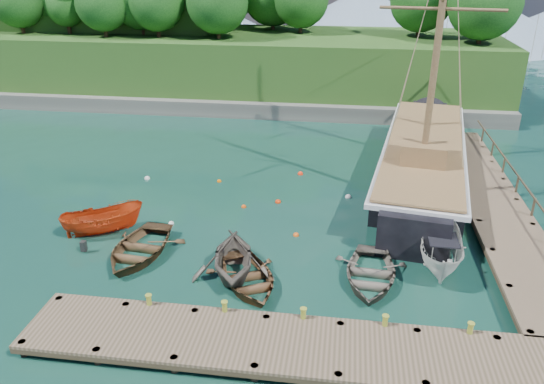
{
  "coord_description": "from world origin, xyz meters",
  "views": [
    {
      "loc": [
        3.11,
        -21.19,
        13.09
      ],
      "look_at": [
        -0.33,
        2.99,
        2.0
      ],
      "focal_mm": 35.0,
      "sensor_mm": 36.0,
      "label": 1
    }
  ],
  "objects": [
    {
      "name": "ground",
      "position": [
        0.0,
        0.0,
        0.0
      ],
      "size": [
        160.0,
        160.0,
        0.0
      ],
      "primitive_type": "plane",
      "color": "#143A33",
      "rests_on": "ground"
    },
    {
      "name": "dock_near",
      "position": [
        2.0,
        -6.5,
        0.43
      ],
      "size": [
        20.0,
        3.2,
        1.1
      ],
      "color": "#4D412E",
      "rests_on": "ground"
    },
    {
      "name": "dock_east",
      "position": [
        11.5,
        7.0,
        0.43
      ],
      "size": [
        3.2,
        24.0,
        1.1
      ],
      "color": "#4D412E",
      "rests_on": "ground"
    },
    {
      "name": "bollard_0",
      "position": [
        -4.0,
        -5.1,
        0.0
      ],
      "size": [
        0.26,
        0.26,
        0.45
      ],
      "primitive_type": "cylinder",
      "color": "olive",
      "rests_on": "ground"
    },
    {
      "name": "bollard_1",
      "position": [
        -1.0,
        -5.1,
        0.0
      ],
      "size": [
        0.26,
        0.26,
        0.45
      ],
      "primitive_type": "cylinder",
      "color": "olive",
      "rests_on": "ground"
    },
    {
      "name": "bollard_2",
      "position": [
        2.0,
        -5.1,
        0.0
      ],
      "size": [
        0.26,
        0.26,
        0.45
      ],
      "primitive_type": "cylinder",
      "color": "olive",
      "rests_on": "ground"
    },
    {
      "name": "bollard_3",
      "position": [
        5.0,
        -5.1,
        0.0
      ],
      "size": [
        0.26,
        0.26,
        0.45
      ],
      "primitive_type": "cylinder",
      "color": "olive",
      "rests_on": "ground"
    },
    {
      "name": "bollard_4",
      "position": [
        8.0,
        -5.1,
        0.0
      ],
      "size": [
        0.26,
        0.26,
        0.45
      ],
      "primitive_type": "cylinder",
      "color": "olive",
      "rests_on": "ground"
    },
    {
      "name": "rowboat_0",
      "position": [
        -6.16,
        -0.72,
        0.0
      ],
      "size": [
        3.9,
        5.13,
        1.0
      ],
      "primitive_type": "imported",
      "rotation": [
        0.0,
        0.0,
        -0.1
      ],
      "color": "brown",
      "rests_on": "ground"
    },
    {
      "name": "rowboat_1",
      "position": [
        -1.38,
        -1.77,
        0.0
      ],
      "size": [
        4.37,
        4.84,
        2.24
      ],
      "primitive_type": "imported",
      "rotation": [
        0.0,
        0.0,
        0.18
      ],
      "color": "#585047",
      "rests_on": "ground"
    },
    {
      "name": "rowboat_2",
      "position": [
        -0.62,
        -2.35,
        0.0
      ],
      "size": [
        4.76,
        5.32,
        0.91
      ],
      "primitive_type": "imported",
      "rotation": [
        0.0,
        0.0,
        0.46
      ],
      "color": "brown",
      "rests_on": "ground"
    },
    {
      "name": "rowboat_3",
      "position": [
        4.58,
        -1.33,
        0.0
      ],
      "size": [
        3.54,
        4.76,
        0.94
      ],
      "primitive_type": "imported",
      "rotation": [
        0.0,
        0.0,
        -0.06
      ],
      "color": "#60584E",
      "rests_on": "ground"
    },
    {
      "name": "motorboat_orange",
      "position": [
        -8.74,
        1.17,
        0.0
      ],
      "size": [
        4.34,
        3.29,
        1.58
      ],
      "primitive_type": "imported",
      "rotation": [
        0.0,
        0.0,
        2.06
      ],
      "color": "#BE3811",
      "rests_on": "ground"
    },
    {
      "name": "cabin_boat_white",
      "position": [
        7.76,
        0.28,
        0.0
      ],
      "size": [
        2.41,
        5.16,
        1.93
      ],
      "primitive_type": "imported",
      "rotation": [
        0.0,
        0.0,
        -0.11
      ],
      "color": "silver",
      "rests_on": "ground"
    },
    {
      "name": "schooner",
      "position": [
        8.04,
        10.5,
        1.07
      ],
      "size": [
        7.64,
        26.45,
        19.27
      ],
      "rotation": [
        0.0,
        0.0,
        -0.15
      ],
      "color": "black",
      "rests_on": "ground"
    },
    {
      "name": "mooring_buoy_0",
      "position": [
        -5.64,
        2.54,
        0.0
      ],
      "size": [
        0.31,
        0.31,
        0.31
      ],
      "primitive_type": "sphere",
      "color": "silver",
      "rests_on": "ground"
    },
    {
      "name": "mooring_buoy_1",
      "position": [
        -2.23,
        5.07,
        0.0
      ],
      "size": [
        0.28,
        0.28,
        0.28
      ],
      "primitive_type": "sphere",
      "color": "#E34C0D",
      "rests_on": "ground"
    },
    {
      "name": "mooring_buoy_2",
      "position": [
        -0.41,
        5.96,
        0.0
      ],
      "size": [
        0.34,
        0.34,
        0.34
      ],
      "primitive_type": "sphere",
      "color": "red",
      "rests_on": "ground"
    },
    {
      "name": "mooring_buoy_3",
      "position": [
        3.57,
        7.2,
        0.0
      ],
      "size": [
        0.37,
        0.37,
        0.37
      ],
      "primitive_type": "sphere",
      "color": "silver",
      "rests_on": "ground"
    },
    {
      "name": "mooring_buoy_4",
      "position": [
        -4.44,
        8.42,
        0.0
      ],
      "size": [
        0.28,
        0.28,
        0.28
      ],
      "primitive_type": "sphere",
      "color": "#E36500",
      "rests_on": "ground"
    },
    {
      "name": "mooring_buoy_5",
      "position": [
        0.47,
        10.34,
        0.0
      ],
      "size": [
        0.35,
        0.35,
        0.35
      ],
      "primitive_type": "sphere",
      "color": "#FC2B0C",
      "rests_on": "ground"
    },
    {
      "name": "mooring_buoy_6",
      "position": [
        -9.06,
        8.23,
        0.0
      ],
      "size": [
        0.35,
        0.35,
        0.35
      ],
      "primitive_type": "sphere",
      "color": "white",
      "rests_on": "ground"
    },
    {
      "name": "mooring_buoy_7",
      "position": [
        1.0,
        2.23,
        0.0
      ],
      "size": [
        0.31,
        0.31,
        0.31
      ],
      "primitive_type": "sphere",
      "color": "#E85612",
      "rests_on": "ground"
    },
    {
      "name": "headland",
      "position": [
        -12.88,
        31.36,
        5.54
      ],
      "size": [
        51.0,
        19.31,
        12.9
      ],
      "color": "#474744",
      "rests_on": "ground"
    },
    {
      "name": "distant_ridge",
      "position": [
        4.3,
        70.0,
        4.35
      ],
      "size": [
        117.0,
        40.0,
        10.0
      ],
      "color": "#728CA5",
      "rests_on": "ground"
    }
  ]
}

